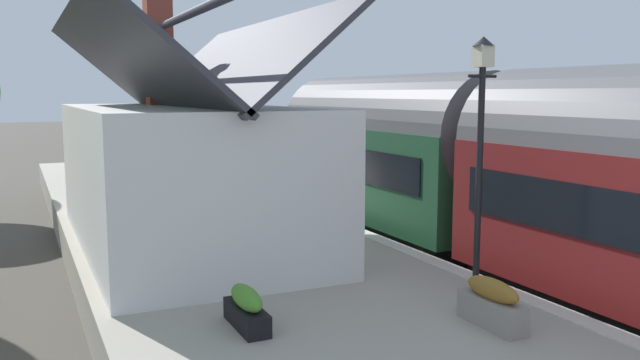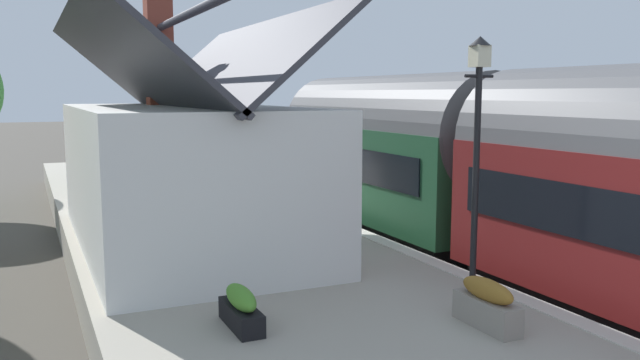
% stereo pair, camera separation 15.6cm
% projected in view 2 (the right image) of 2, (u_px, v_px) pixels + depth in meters
% --- Properties ---
extents(ground_plane, '(160.00, 160.00, 0.00)m').
position_uv_depth(ground_plane, '(362.00, 244.00, 16.71)').
color(ground_plane, '#4C473F').
extents(platform, '(32.00, 6.10, 0.83)m').
position_uv_depth(platform, '(208.00, 243.00, 14.99)').
color(platform, '#A39B8C').
rests_on(platform, ground).
extents(platform_edge_coping, '(32.00, 0.36, 0.02)m').
position_uv_depth(platform_edge_coping, '(320.00, 215.00, 16.11)').
color(platform_edge_coping, beige).
rests_on(platform_edge_coping, platform).
extents(rail_near, '(52.00, 0.08, 0.14)m').
position_uv_depth(rail_near, '(415.00, 235.00, 17.37)').
color(rail_near, gray).
rests_on(rail_near, ground).
extents(rail_far, '(52.00, 0.08, 0.14)m').
position_uv_depth(rail_far, '(368.00, 240.00, 16.78)').
color(rail_far, gray).
rests_on(rail_far, ground).
extents(train, '(15.55, 2.73, 4.32)m').
position_uv_depth(train, '(481.00, 172.00, 13.57)').
color(train, black).
rests_on(train, ground).
extents(station_building, '(8.47, 4.21, 5.59)m').
position_uv_depth(station_building, '(182.00, 168.00, 13.08)').
color(station_building, white).
rests_on(station_building, platform).
extents(bench_by_lamp, '(1.42, 0.49, 0.88)m').
position_uv_depth(bench_by_lamp, '(163.00, 168.00, 22.10)').
color(bench_by_lamp, teal).
rests_on(bench_by_lamp, platform).
extents(bench_near_building, '(1.40, 0.44, 0.88)m').
position_uv_depth(bench_near_building, '(153.00, 163.00, 23.72)').
color(bench_near_building, teal).
rests_on(bench_near_building, platform).
extents(planter_by_door, '(1.03, 0.32, 0.55)m').
position_uv_depth(planter_by_door, '(241.00, 308.00, 8.42)').
color(planter_by_door, black).
rests_on(planter_by_door, platform).
extents(planter_edge_far, '(1.05, 0.32, 0.65)m').
position_uv_depth(planter_edge_far, '(487.00, 304.00, 8.42)').
color(planter_edge_far, gray).
rests_on(planter_edge_far, platform).
extents(lamp_post_platform, '(0.32, 0.50, 3.86)m').
position_uv_depth(lamp_post_platform, '(478.00, 117.00, 9.65)').
color(lamp_post_platform, black).
rests_on(lamp_post_platform, platform).
extents(station_sign_board, '(0.96, 0.06, 1.57)m').
position_uv_depth(station_sign_board, '(250.00, 155.00, 19.26)').
color(station_sign_board, black).
rests_on(station_sign_board, platform).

